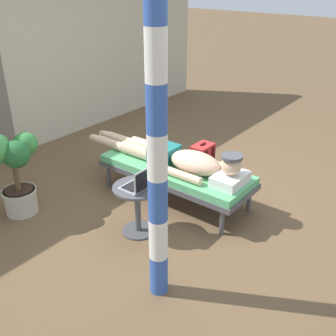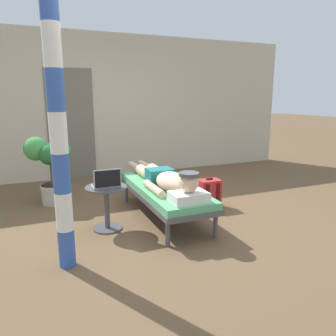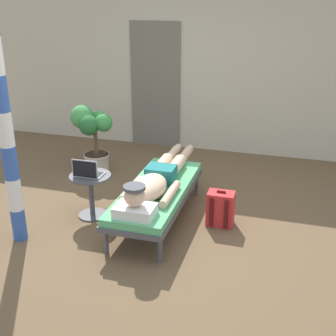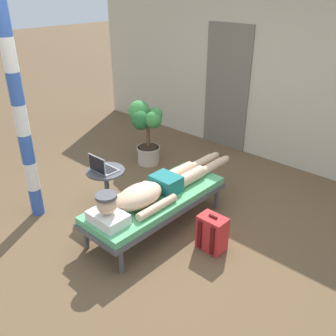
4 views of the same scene
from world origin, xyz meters
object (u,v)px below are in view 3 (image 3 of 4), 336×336
person_reclining (156,181)px  porch_post (5,129)px  lounge_chair (157,193)px  backpack (221,209)px  laptop (88,172)px  potted_plant (92,133)px  side_table (91,188)px

person_reclining → porch_post: 1.67m
lounge_chair → backpack: bearing=8.8°
person_reclining → laptop: size_ratio=7.00×
porch_post → person_reclining: bearing=30.8°
person_reclining → porch_post: bearing=-149.2°
lounge_chair → porch_post: 1.77m
potted_plant → person_reclining: bearing=-41.5°
lounge_chair → porch_post: (-1.30, -0.81, 0.89)m
lounge_chair → backpack: size_ratio=4.26×
lounge_chair → side_table: size_ratio=3.46×
lounge_chair → potted_plant: bearing=139.4°
potted_plant → laptop: bearing=-66.7°
backpack → person_reclining: bearing=-168.5°
potted_plant → side_table: bearing=-65.9°
side_table → potted_plant: 1.39m
side_table → laptop: laptop is taller
potted_plant → lounge_chair: bearing=-40.6°
lounge_chair → side_table: bearing=-171.9°
side_table → porch_post: bearing=-127.0°
person_reclining → porch_post: (-1.30, -0.77, 0.72)m
laptop → backpack: 1.57m
side_table → potted_plant: size_ratio=0.53×
lounge_chair → laptop: size_ratio=5.83×
laptop → potted_plant: 1.42m
lounge_chair → backpack: 0.75m
lounge_chair → porch_post: bearing=-148.1°
backpack → porch_post: (-2.02, -0.92, 1.04)m
laptop → potted_plant: bearing=113.3°
person_reclining → potted_plant: (-1.33, 1.18, 0.07)m
person_reclining → porch_post: size_ratio=0.88×
person_reclining → laptop: bearing=-170.8°
side_table → porch_post: (-0.53, -0.70, 0.88)m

